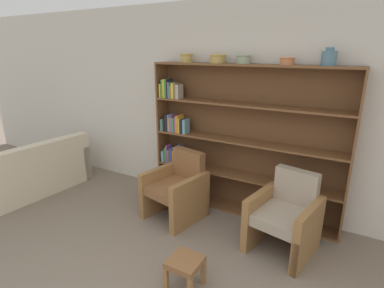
{
  "coord_description": "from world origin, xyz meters",
  "views": [
    {
      "loc": [
        1.16,
        -1.04,
        2.13
      ],
      "look_at": [
        -0.69,
        2.21,
        0.95
      ],
      "focal_mm": 28.0,
      "sensor_mm": 36.0,
      "label": 1
    }
  ],
  "objects_px": {
    "bowl_stoneware": "(287,60)",
    "armchair_cushioned": "(285,216)",
    "bowl_slate": "(186,57)",
    "bookshelf": "(229,142)",
    "vase_tall": "(329,58)",
    "couch": "(32,173)",
    "armchair_leather": "(177,188)",
    "bowl_cream": "(218,58)",
    "bowl_copper": "(243,59)",
    "footstool": "(185,265)"
  },
  "relations": [
    {
      "from": "bowl_stoneware",
      "to": "armchair_cushioned",
      "type": "bearing_deg",
      "value": -64.89
    },
    {
      "from": "bowl_slate",
      "to": "bowl_stoneware",
      "type": "distance_m",
      "value": 1.31
    },
    {
      "from": "bookshelf",
      "to": "vase_tall",
      "type": "relative_size",
      "value": 13.59
    },
    {
      "from": "couch",
      "to": "bowl_stoneware",
      "type": "bearing_deg",
      "value": -69.34
    },
    {
      "from": "bowl_slate",
      "to": "armchair_leather",
      "type": "bearing_deg",
      "value": -73.2
    },
    {
      "from": "armchair_cushioned",
      "to": "bowl_slate",
      "type": "bearing_deg",
      "value": -7.46
    },
    {
      "from": "vase_tall",
      "to": "couch",
      "type": "xyz_separation_m",
      "value": [
        -3.96,
        -1.01,
        -1.76
      ]
    },
    {
      "from": "bookshelf",
      "to": "bowl_slate",
      "type": "relative_size",
      "value": 14.11
    },
    {
      "from": "bookshelf",
      "to": "armchair_cushioned",
      "type": "bearing_deg",
      "value": -31.47
    },
    {
      "from": "bowl_stoneware",
      "to": "bowl_slate",
      "type": "bearing_deg",
      "value": 180.0
    },
    {
      "from": "bowl_stoneware",
      "to": "vase_tall",
      "type": "bearing_deg",
      "value": 0.0
    },
    {
      "from": "bowl_cream",
      "to": "bowl_copper",
      "type": "bearing_deg",
      "value": 0.0
    },
    {
      "from": "bowl_copper",
      "to": "vase_tall",
      "type": "xyz_separation_m",
      "value": [
        0.94,
        0.0,
        0.02
      ]
    },
    {
      "from": "vase_tall",
      "to": "couch",
      "type": "relative_size",
      "value": 0.11
    },
    {
      "from": "bookshelf",
      "to": "vase_tall",
      "type": "distance_m",
      "value": 1.55
    },
    {
      "from": "armchair_cushioned",
      "to": "vase_tall",
      "type": "bearing_deg",
      "value": -96.86
    },
    {
      "from": "bowl_stoneware",
      "to": "vase_tall",
      "type": "height_order",
      "value": "vase_tall"
    },
    {
      "from": "bowl_copper",
      "to": "footstool",
      "type": "height_order",
      "value": "bowl_copper"
    },
    {
      "from": "armchair_leather",
      "to": "footstool",
      "type": "xyz_separation_m",
      "value": [
        0.76,
        -1.06,
        -0.15
      ]
    },
    {
      "from": "armchair_cushioned",
      "to": "footstool",
      "type": "xyz_separation_m",
      "value": [
        -0.64,
        -1.06,
        -0.15
      ]
    },
    {
      "from": "bookshelf",
      "to": "footstool",
      "type": "relative_size",
      "value": 8.13
    },
    {
      "from": "armchair_leather",
      "to": "bowl_stoneware",
      "type": "bearing_deg",
      "value": -143.22
    },
    {
      "from": "bookshelf",
      "to": "footstool",
      "type": "height_order",
      "value": "bookshelf"
    },
    {
      "from": "bowl_stoneware",
      "to": "vase_tall",
      "type": "xyz_separation_m",
      "value": [
        0.43,
        0.0,
        0.03
      ]
    },
    {
      "from": "bookshelf",
      "to": "couch",
      "type": "bearing_deg",
      "value": -160.16
    },
    {
      "from": "bowl_copper",
      "to": "footstool",
      "type": "relative_size",
      "value": 0.6
    },
    {
      "from": "bowl_slate",
      "to": "armchair_cushioned",
      "type": "height_order",
      "value": "bowl_slate"
    },
    {
      "from": "bowl_slate",
      "to": "footstool",
      "type": "distance_m",
      "value": 2.57
    },
    {
      "from": "vase_tall",
      "to": "armchair_cushioned",
      "type": "relative_size",
      "value": 0.22
    },
    {
      "from": "couch",
      "to": "bookshelf",
      "type": "bearing_deg",
      "value": -65.42
    },
    {
      "from": "bowl_copper",
      "to": "bowl_cream",
      "type": "bearing_deg",
      "value": 180.0
    },
    {
      "from": "armchair_cushioned",
      "to": "footstool",
      "type": "relative_size",
      "value": 2.76
    },
    {
      "from": "bowl_slate",
      "to": "bookshelf",
      "type": "bearing_deg",
      "value": 2.43
    },
    {
      "from": "bowl_copper",
      "to": "armchair_cushioned",
      "type": "distance_m",
      "value": 1.88
    },
    {
      "from": "bowl_slate",
      "to": "bowl_copper",
      "type": "bearing_deg",
      "value": 0.0
    },
    {
      "from": "bowl_slate",
      "to": "bowl_stoneware",
      "type": "bearing_deg",
      "value": 0.0
    },
    {
      "from": "footstool",
      "to": "bowl_stoneware",
      "type": "bearing_deg",
      "value": 76.1
    },
    {
      "from": "bowl_slate",
      "to": "bowl_stoneware",
      "type": "height_order",
      "value": "bowl_slate"
    },
    {
      "from": "bowl_slate",
      "to": "armchair_cushioned",
      "type": "bearing_deg",
      "value": -18.84
    },
    {
      "from": "bowl_slate",
      "to": "armchair_leather",
      "type": "height_order",
      "value": "bowl_slate"
    },
    {
      "from": "armchair_cushioned",
      "to": "footstool",
      "type": "height_order",
      "value": "armchair_cushioned"
    },
    {
      "from": "bowl_stoneware",
      "to": "bookshelf",
      "type": "bearing_deg",
      "value": 177.65
    },
    {
      "from": "bowl_slate",
      "to": "bowl_copper",
      "type": "distance_m",
      "value": 0.79
    },
    {
      "from": "bookshelf",
      "to": "bowl_cream",
      "type": "relative_size",
      "value": 11.86
    },
    {
      "from": "bowl_copper",
      "to": "armchair_leather",
      "type": "xyz_separation_m",
      "value": [
        -0.63,
        -0.53,
        -1.64
      ]
    },
    {
      "from": "bowl_copper",
      "to": "couch",
      "type": "distance_m",
      "value": 3.63
    },
    {
      "from": "footstool",
      "to": "bowl_slate",
      "type": "bearing_deg",
      "value": 119.88
    },
    {
      "from": "bowl_stoneware",
      "to": "bowl_copper",
      "type": "bearing_deg",
      "value": 180.0
    },
    {
      "from": "armchair_leather",
      "to": "bowl_slate",
      "type": "bearing_deg",
      "value": -61.27
    },
    {
      "from": "vase_tall",
      "to": "footstool",
      "type": "height_order",
      "value": "vase_tall"
    }
  ]
}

